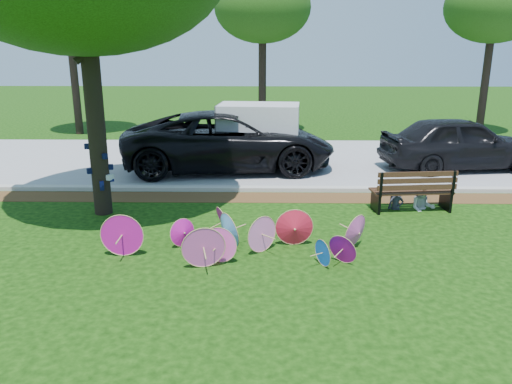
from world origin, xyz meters
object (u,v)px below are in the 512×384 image
cargo_trailer (259,132)px  person_left (397,188)px  parasol_pile (240,235)px  dark_pickup (460,143)px  person_right (424,185)px  black_van (229,141)px  park_bench (411,190)px

cargo_trailer → person_left: 5.98m
parasol_pile → person_left: 4.90m
dark_pickup → cargo_trailer: 6.91m
person_right → person_left: bearing=-172.7°
black_van → dark_pickup: size_ratio=1.33×
black_van → park_bench: (5.00, -4.37, -0.44)m
black_van → park_bench: 6.65m
park_bench → person_right: person_right is taller
black_van → cargo_trailer: bearing=-75.9°
parasol_pile → park_bench: park_bench is taller
black_van → person_left: 6.36m
parasol_pile → black_van: black_van is taller
cargo_trailer → person_left: cargo_trailer is taller
parasol_pile → cargo_trailer: (0.31, 7.61, 0.87)m
parasol_pile → dark_pickup: size_ratio=1.05×
black_van → person_left: size_ratio=6.38×
cargo_trailer → person_right: size_ratio=2.07×
cargo_trailer → person_left: (3.63, -4.70, -0.69)m
dark_pickup → person_left: (-3.27, -4.49, -0.35)m
park_bench → dark_pickup: bearing=51.4°
dark_pickup → person_right: size_ratio=4.08×
black_van → person_right: size_ratio=5.44×
person_right → dark_pickup: bearing=67.5°
dark_pickup → park_bench: dark_pickup is taller
black_van → dark_pickup: black_van is taller
person_left → parasol_pile: bearing=-139.4°
parasol_pile → cargo_trailer: bearing=87.7°
person_right → cargo_trailer: bearing=140.0°
parasol_pile → park_bench: bearing=33.7°
cargo_trailer → person_right: 6.42m
person_left → person_right: size_ratio=0.85×
person_left → cargo_trailer: bearing=131.9°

